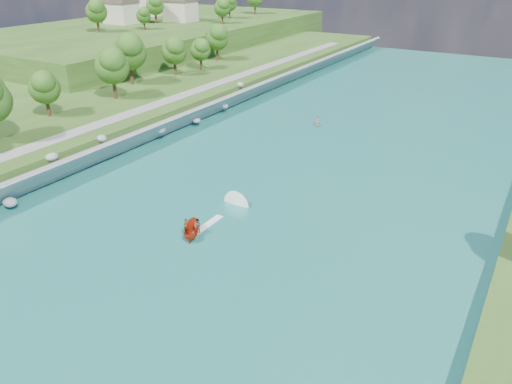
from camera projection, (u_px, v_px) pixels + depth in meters
The scene contains 10 objects.
ground at pixel (158, 278), 47.63m from camera, with size 260.00×260.00×0.00m, color #2D5119.
river_water at pixel (263, 199), 63.11m from camera, with size 55.00×240.00×0.10m, color #1A6555.
berm_west at pixel (12, 124), 85.60m from camera, with size 45.00×240.00×3.50m, color #2D5119.
ridge_west at pixel (157, 38), 157.66m from camera, with size 60.00×120.00×9.00m, color #2D5119.
riprap_bank at pixel (108, 151), 73.53m from camera, with size 4.40×236.00×4.61m.
riverside_path at pixel (81, 131), 76.71m from camera, with size 3.00×200.00×0.10m, color gray.
ridge_houses at pixel (150, 6), 160.62m from camera, with size 29.50×29.50×8.40m.
trees_ridge at pixel (189, 6), 154.18m from camera, with size 24.38×68.68×10.27m.
motorboat at pixel (201, 224), 55.57m from camera, with size 3.60×18.91×2.15m.
raft at pixel (317, 123), 90.32m from camera, with size 2.80×3.06×1.59m.
Camera 1 is at (28.39, -29.05, 27.85)m, focal length 35.00 mm.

